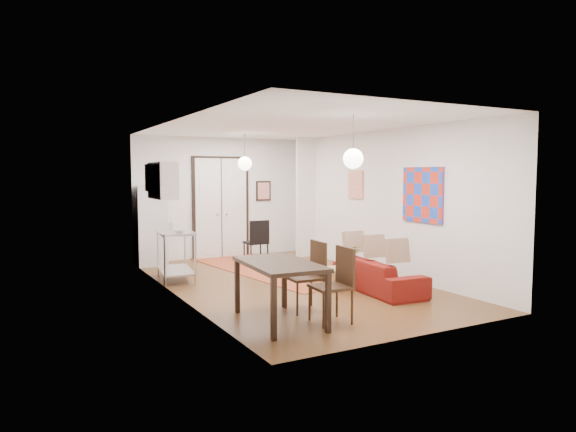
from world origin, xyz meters
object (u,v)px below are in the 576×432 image
kitchen_counter (175,248)px  dining_chair_near (301,270)px  dining_table (280,269)px  dining_chair_far (326,278)px  fridge (152,226)px  sofa (378,275)px  black_side_chair (254,238)px  coffee_table (346,270)px

kitchen_counter → dining_chair_near: bearing=-62.6°
dining_table → dining_chair_far: (0.60, -0.25, -0.14)m
kitchen_counter → dining_chair_far: bearing=-66.1°
fridge → sofa: bearing=-49.4°
kitchen_counter → dining_chair_far: dining_chair_far is taller
sofa → black_side_chair: 3.58m
dining_table → dining_chair_far: size_ratio=1.52×
kitchen_counter → fridge: fridge is taller
sofa → fridge: (-2.83, 4.42, 0.60)m
sofa → dining_chair_near: 1.85m
coffee_table → dining_chair_far: dining_chair_far is taller
kitchen_counter → dining_chair_near: (1.06, -2.99, -0.02)m
dining_table → black_side_chair: black_side_chair is taller
coffee_table → kitchen_counter: (-2.45, 2.15, 0.29)m
dining_chair_near → kitchen_counter: bearing=-156.3°
sofa → kitchen_counter: size_ratio=1.48×
fridge → dining_chair_far: size_ratio=1.72×
fridge → black_side_chair: 2.28m
fridge → dining_table: size_ratio=1.13×
dining_chair_far → sofa: bearing=126.2°
dining_table → kitchen_counter: bearing=97.5°
fridge → dining_table: fridge is taller
coffee_table → kitchen_counter: bearing=138.7°
coffee_table → dining_table: bearing=-146.9°
dining_chair_near → black_side_chair: 4.02m
sofa → fridge: 5.28m
coffee_table → dining_chair_near: dining_chair_near is taller
sofa → black_side_chair: black_side_chair is taller
kitchen_counter → dining_chair_far: 3.84m
sofa → kitchen_counter: 3.85m
sofa → dining_chair_far: (-1.77, -1.10, 0.31)m
dining_table → dining_chair_near: dining_chair_near is taller
dining_chair_far → black_side_chair: 4.70m
coffee_table → kitchen_counter: 3.27m
coffee_table → black_side_chair: bearing=97.3°
kitchen_counter → dining_table: size_ratio=0.84×
dining_table → black_side_chair: size_ratio=1.55×
coffee_table → dining_chair_near: bearing=-148.8°
kitchen_counter → dining_chair_far: size_ratio=1.28×
fridge → dining_chair_far: 5.63m
fridge → dining_chair_far: bearing=-71.2°
dining_table → dining_chair_far: dining_chair_far is taller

